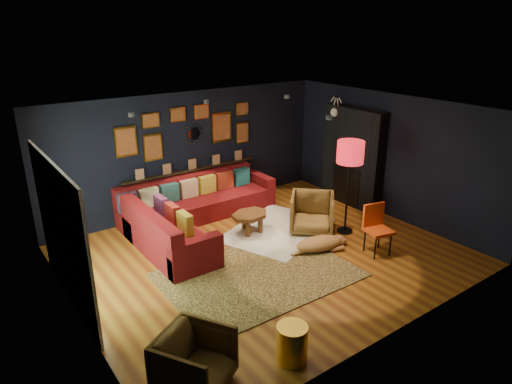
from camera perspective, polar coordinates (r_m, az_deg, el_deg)
floor at (r=8.31m, az=1.23°, el=-7.89°), size 6.50×6.50×0.00m
room_walls at (r=7.67m, az=1.32°, el=2.63°), size 6.50×6.50×6.50m
sectional at (r=9.26m, az=-8.57°, el=-2.77°), size 3.41×2.69×0.86m
ledge at (r=10.05m, az=-7.96°, el=2.78°), size 3.20×0.12×0.04m
gallery_wall at (r=9.84m, az=-8.39°, el=7.74°), size 3.15×0.04×1.02m
sunburst_mirror at (r=9.92m, az=-7.78°, el=7.23°), size 0.47×0.16×0.47m
fireplace at (r=10.49m, az=11.91°, el=3.88°), size 0.31×1.60×2.20m
deer_head at (r=10.62m, az=10.50°, el=9.90°), size 0.50×0.28×0.45m
sliding_door at (r=7.13m, az=-23.07°, el=-4.83°), size 0.06×2.80×2.20m
ceiling_spots at (r=8.07m, az=-2.10°, el=10.60°), size 3.30×2.50×0.06m
shag_rug at (r=9.22m, az=2.69°, el=-4.78°), size 2.63×2.30×0.03m
leopard_rug at (r=7.70m, az=0.27°, el=-10.28°), size 3.11×2.24×0.02m
coffee_table at (r=8.98m, az=-0.75°, el=-3.14°), size 0.87×0.69×0.40m
pouf at (r=8.79m, az=-11.56°, el=-5.12°), size 0.54×0.54×0.36m
armchair_left at (r=5.51m, az=-7.70°, el=-19.99°), size 1.01×1.00×0.78m
armchair_right at (r=9.10m, az=7.02°, el=-2.41°), size 1.14×1.13×0.85m
gold_stool at (r=5.92m, az=4.50°, el=-18.32°), size 0.39×0.39×0.49m
orange_chair at (r=8.47m, az=14.81°, el=-3.98°), size 0.52×0.52×0.91m
floor_lamp at (r=8.79m, az=11.70°, el=4.46°), size 0.51×0.51×1.86m
dog at (r=8.42m, az=7.89°, el=-6.08°), size 1.33×0.90×0.38m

